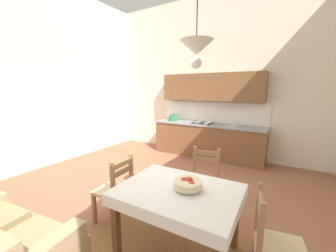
# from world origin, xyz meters

# --- Properties ---
(ground_plane) EXTENTS (6.37, 6.14, 0.10)m
(ground_plane) POSITION_xyz_m (0.00, 0.00, -0.05)
(ground_plane) COLOR #935B42
(wall_back) EXTENTS (6.37, 0.12, 4.20)m
(wall_back) POSITION_xyz_m (0.00, 2.83, 2.10)
(wall_back) COLOR silver
(wall_back) RESTS_ON ground_plane
(wall_left) EXTENTS (0.12, 6.14, 4.20)m
(wall_left) POSITION_xyz_m (-2.94, 0.00, 2.10)
(wall_left) COLOR silver
(wall_left) RESTS_ON ground_plane
(kitchen_cabinetry) EXTENTS (2.93, 0.63, 2.20)m
(kitchen_cabinetry) POSITION_xyz_m (0.09, 2.50, 0.86)
(kitchen_cabinetry) COLOR brown
(kitchen_cabinetry) RESTS_ON ground_plane
(dining_table) EXTENTS (1.29, 1.00, 0.75)m
(dining_table) POSITION_xyz_m (1.00, -0.83, 0.62)
(dining_table) COLOR brown
(dining_table) RESTS_ON ground_plane
(dining_chair_kitchen_side) EXTENTS (0.49, 0.49, 0.93)m
(dining_chair_kitchen_side) POSITION_xyz_m (0.94, 0.09, 0.44)
(dining_chair_kitchen_side) COLOR #D1BC89
(dining_chair_kitchen_side) RESTS_ON ground_plane
(dining_chair_window_side) EXTENTS (0.49, 0.49, 0.93)m
(dining_chair_window_side) POSITION_xyz_m (1.93, -0.78, 0.44)
(dining_chair_window_side) COLOR #D1BC89
(dining_chair_window_side) RESTS_ON ground_plane
(dining_chair_tv_side) EXTENTS (0.44, 0.44, 0.93)m
(dining_chair_tv_side) POSITION_xyz_m (0.00, -0.78, 0.44)
(dining_chair_tv_side) COLOR #D1BC89
(dining_chair_tv_side) RESTS_ON ground_plane
(small_couch) EXTENTS (1.49, 0.94, 0.78)m
(small_couch) POSITION_xyz_m (-0.25, -2.00, 0.31)
(small_couch) COLOR tan
(small_couch) RESTS_ON ground_plane
(fruit_bowl) EXTENTS (0.30, 0.30, 0.12)m
(fruit_bowl) POSITION_xyz_m (1.09, -0.78, 0.81)
(fruit_bowl) COLOR beige
(fruit_bowl) RESTS_ON dining_table
(pendant_lamp) EXTENTS (0.32, 0.32, 0.80)m
(pendant_lamp) POSITION_xyz_m (1.12, -0.71, 2.17)
(pendant_lamp) COLOR black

